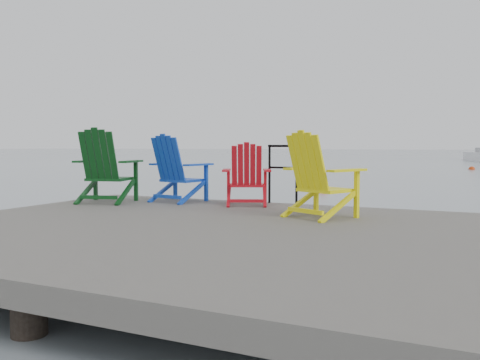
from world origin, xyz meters
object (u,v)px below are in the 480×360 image
at_px(handrail, 283,168).
at_px(chair_yellow, 318,175).
at_px(buoy_a, 323,190).
at_px(buoy_b, 472,169).
at_px(chair_blue, 177,169).
at_px(chair_green, 105,167).
at_px(chair_red, 247,175).

xyz_separation_m(handrail, chair_yellow, (0.92, -1.26, -0.02)).
relative_size(buoy_a, buoy_b, 1.01).
distance_m(handrail, chair_yellow, 1.56).
bearing_deg(chair_blue, chair_green, -139.62).
distance_m(chair_green, chair_yellow, 3.46).
bearing_deg(chair_green, buoy_b, 64.92).
relative_size(handrail, chair_red, 1.00).
height_order(chair_yellow, buoy_b, chair_yellow).
relative_size(chair_blue, buoy_a, 2.76).
bearing_deg(chair_blue, buoy_b, 89.62).
height_order(chair_green, chair_blue, chair_green).
bearing_deg(buoy_b, buoy_a, -103.42).
height_order(buoy_a, buoy_b, buoy_a).
relative_size(chair_red, buoy_b, 2.45).
height_order(chair_green, chair_red, chair_green).
distance_m(handrail, chair_blue, 1.67).
xyz_separation_m(chair_blue, chair_red, (1.20, 0.03, -0.06)).
height_order(handrail, chair_green, chair_green).
distance_m(chair_red, buoy_a, 8.82).
distance_m(chair_green, buoy_b, 26.97).
xyz_separation_m(chair_red, chair_yellow, (1.32, -0.80, 0.07)).
bearing_deg(buoy_a, chair_yellow, -74.66).
distance_m(handrail, buoy_a, 8.45).
distance_m(chair_blue, chair_yellow, 2.64).
bearing_deg(chair_red, chair_yellow, -55.07).
xyz_separation_m(chair_green, chair_yellow, (3.45, -0.20, -0.04)).
xyz_separation_m(handrail, chair_green, (-2.53, -1.06, 0.02)).
relative_size(chair_red, buoy_a, 2.42).
xyz_separation_m(chair_blue, chair_yellow, (2.52, -0.78, 0.00)).
distance_m(chair_yellow, buoy_a, 9.88).
distance_m(chair_green, chair_blue, 1.10).
bearing_deg(handrail, chair_red, -131.05).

